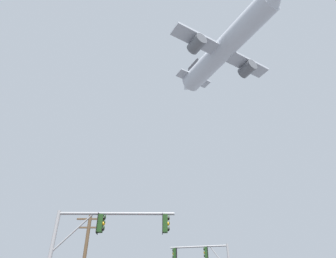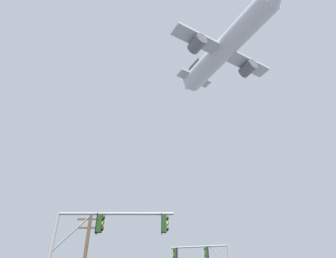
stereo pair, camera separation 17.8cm
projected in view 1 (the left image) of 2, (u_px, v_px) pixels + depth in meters
signal_pole_near at (97, 239)px, 14.81m from camera, size 6.29×0.51×6.01m
airplane at (225, 48)px, 46.96m from camera, size 17.21×22.29×6.62m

